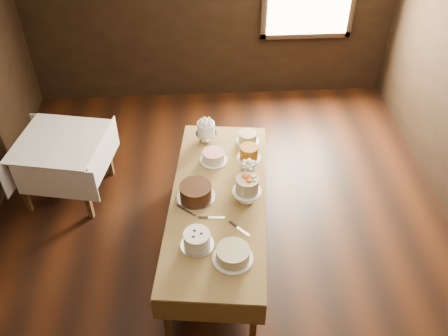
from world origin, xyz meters
TOP-DOWN VIEW (x-y plane):
  - floor at (0.00, 0.00)m, footprint 5.00×6.00m
  - wall_back at (0.00, 3.00)m, footprint 5.00×0.02m
  - display_table at (-0.06, 0.05)m, footprint 1.16×2.37m
  - side_table at (-1.72, 0.99)m, footprint 1.05×1.05m
  - cake_meringue at (-0.14, 0.95)m, footprint 0.23×0.23m
  - cake_speckled at (0.30, 0.89)m, footprint 0.26×0.26m
  - cake_lattice at (-0.08, 0.60)m, footprint 0.31×0.31m
  - cake_caramel at (0.26, 0.48)m, footprint 0.24×0.24m
  - cake_chocolate at (-0.27, 0.08)m, footprint 0.37×0.37m
  - cake_flowers at (0.20, 0.01)m, footprint 0.27×0.27m
  - cake_swirl at (-0.27, -0.51)m, footprint 0.29×0.29m
  - cake_cream at (0.02, -0.67)m, footprint 0.38×0.38m
  - cake_server_a at (-0.09, -0.20)m, footprint 0.24×0.04m
  - cake_server_b at (0.13, -0.38)m, footprint 0.18×0.19m
  - cake_server_d at (0.24, 0.30)m, footprint 0.18×0.19m
  - cake_server_e at (-0.33, -0.13)m, footprint 0.20×0.18m
  - flower_vase at (0.23, 0.17)m, footprint 0.15×0.15m
  - flower_bouquet at (0.23, 0.17)m, footprint 0.14×0.14m

SIDE VIEW (x-z plane):
  - floor at x=0.00m, z-range -0.01..0.01m
  - display_table at x=-0.06m, z-range 0.30..1.01m
  - side_table at x=-1.72m, z-range 0.29..1.04m
  - cake_server_a at x=-0.09m, z-range 0.70..0.71m
  - cake_server_b at x=0.13m, z-range 0.70..0.71m
  - cake_server_d at x=0.24m, z-range 0.70..0.71m
  - cake_server_e at x=-0.33m, z-range 0.70..0.71m
  - cake_lattice at x=-0.08m, z-range 0.70..0.81m
  - cake_speckled at x=0.30m, z-range 0.70..0.82m
  - cake_cream at x=0.02m, z-range 0.70..0.82m
  - flower_vase at x=0.23m, z-range 0.70..0.83m
  - cake_chocolate at x=-0.27m, z-range 0.70..0.84m
  - cake_swirl at x=-0.27m, z-range 0.70..0.85m
  - cake_meringue at x=-0.14m, z-range 0.69..0.93m
  - cake_caramel at x=0.26m, z-range 0.68..0.96m
  - cake_flowers at x=0.20m, z-range 0.69..0.97m
  - flower_bouquet at x=0.23m, z-range 0.85..1.05m
  - wall_back at x=0.00m, z-range 0.00..2.80m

